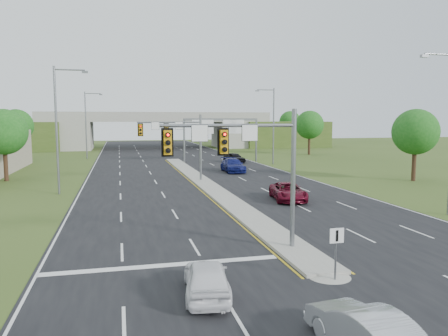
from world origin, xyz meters
TOP-DOWN VIEW (x-y plane):
  - ground at (0.00, 0.00)m, footprint 240.00×240.00m
  - road at (0.00, 35.00)m, footprint 24.00×160.00m
  - median at (0.00, 23.00)m, footprint 2.00×54.00m
  - median_nose at (0.00, -4.00)m, footprint 2.00×2.00m
  - lane_markings at (-0.60, 28.91)m, footprint 23.72×160.00m
  - signal_mast_near at (-2.26, -0.07)m, footprint 6.62×0.60m
  - signal_mast_far at (-2.26, 24.93)m, footprint 6.62×0.60m
  - keep_right_sign at (0.00, -4.53)m, footprint 0.60×0.13m
  - sign_gantry at (6.68, 44.92)m, footprint 11.58×0.44m
  - overpass at (0.00, 80.00)m, footprint 80.00×14.00m
  - lightpole_l_mid at (-13.30, 20.00)m, footprint 2.85×0.25m
  - lightpole_l_far at (-13.30, 55.00)m, footprint 2.85×0.25m
  - lightpole_r_far at (13.30, 40.00)m, footprint 2.85×0.25m
  - tree_l_near at (-20.00, 30.00)m, footprint 4.80×4.80m
  - tree_l_mid at (-24.00, 55.00)m, footprint 5.20×5.20m
  - tree_r_near at (22.00, 20.00)m, footprint 4.80×4.80m
  - tree_r_mid at (26.00, 55.00)m, footprint 5.20×5.20m
  - tree_back_b at (-24.00, 94.00)m, footprint 5.60×5.60m
  - tree_back_c at (24.00, 94.00)m, footprint 5.60×5.60m
  - tree_back_d at (38.00, 94.00)m, footprint 6.00×6.00m
  - car_white at (-5.30, -4.73)m, footprint 2.12×4.18m
  - car_silver at (-1.86, -9.73)m, footprint 1.94×4.31m
  - car_far_a at (4.79, 12.48)m, footprint 3.14×5.42m
  - car_far_b at (5.35, 32.07)m, footprint 2.43×5.72m
  - car_far_c at (8.57, 43.45)m, footprint 2.91×4.71m

SIDE VIEW (x-z plane):
  - ground at x=0.00m, z-range 0.00..0.00m
  - road at x=0.00m, z-range 0.00..0.02m
  - lane_markings at x=-0.60m, z-range 0.02..0.03m
  - median at x=0.00m, z-range 0.02..0.18m
  - median_nose at x=0.00m, z-range 0.02..0.18m
  - car_white at x=-5.30m, z-range 0.02..1.38m
  - car_silver at x=-1.86m, z-range 0.02..1.39m
  - car_far_a at x=4.79m, z-range 0.02..1.44m
  - car_far_c at x=8.57m, z-range 0.02..1.52m
  - car_far_b at x=5.35m, z-range 0.02..1.67m
  - keep_right_sign at x=0.00m, z-range 0.42..2.62m
  - overpass at x=0.00m, z-range -0.50..7.60m
  - signal_mast_near at x=-2.26m, z-range 1.23..8.23m
  - signal_mast_far at x=-2.26m, z-range 1.23..8.23m
  - tree_l_near at x=-20.00m, z-range 1.38..8.98m
  - tree_r_near at x=22.00m, z-range 1.38..8.98m
  - sign_gantry at x=6.68m, z-range 1.90..8.58m
  - tree_l_mid at x=-24.00m, z-range 1.44..9.57m
  - tree_r_mid at x=26.00m, z-range 1.44..9.57m
  - tree_back_b at x=-24.00m, z-range 1.35..9.67m
  - tree_back_c at x=24.00m, z-range 1.35..9.67m
  - tree_back_d at x=38.00m, z-range 1.41..10.26m
  - lightpole_l_mid at x=-13.30m, z-range 0.60..11.60m
  - lightpole_l_far at x=-13.30m, z-range 0.60..11.60m
  - lightpole_r_far at x=13.30m, z-range 0.60..11.60m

